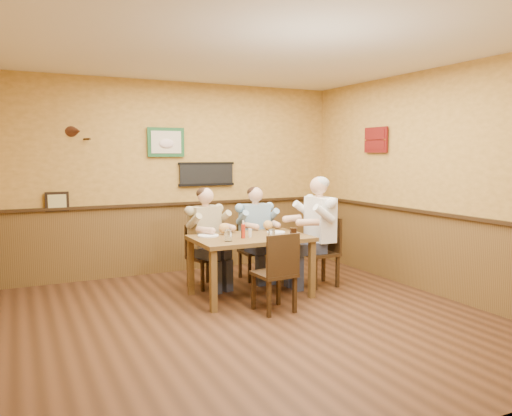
{
  "coord_description": "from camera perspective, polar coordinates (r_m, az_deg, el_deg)",
  "views": [
    {
      "loc": [
        -2.2,
        -4.64,
        1.75
      ],
      "look_at": [
        0.42,
        0.75,
        1.1
      ],
      "focal_mm": 35.0,
      "sensor_mm": 36.0,
      "label": 1
    }
  ],
  "objects": [
    {
      "name": "plate_far_right",
      "position": [
        6.36,
        2.3,
        -2.78
      ],
      "size": [
        0.26,
        0.26,
        0.02
      ],
      "primitive_type": "cylinder",
      "rotation": [
        0.0,
        0.0,
        0.13
      ],
      "color": "white",
      "rests_on": "dining_table"
    },
    {
      "name": "chair_back_right",
      "position": [
        7.0,
        -0.16,
        -4.86
      ],
      "size": [
        0.38,
        0.38,
        0.82
      ],
      "primitive_type": null,
      "rotation": [
        0.0,
        0.0,
        0.01
      ],
      "color": "#322110",
      "rests_on": "ground"
    },
    {
      "name": "hot_sauce_bottle",
      "position": [
        5.95,
        -1.47,
        -2.56
      ],
      "size": [
        0.05,
        0.05,
        0.19
      ],
      "primitive_type": "cylinder",
      "rotation": [
        0.0,
        0.0,
        -0.17
      ],
      "color": "#B62813",
      "rests_on": "dining_table"
    },
    {
      "name": "diner_blue_polo",
      "position": [
        6.97,
        -0.16,
        -3.44
      ],
      "size": [
        0.55,
        0.55,
        1.17
      ],
      "primitive_type": null,
      "rotation": [
        0.0,
        0.0,
        0.01
      ],
      "color": "#7CA0BA",
      "rests_on": "ground"
    },
    {
      "name": "chair_near_side",
      "position": [
        5.59,
        2.07,
        -7.3
      ],
      "size": [
        0.44,
        0.44,
        0.89
      ],
      "primitive_type": null,
      "rotation": [
        0.0,
        0.0,
        3.21
      ],
      "color": "#322110",
      "rests_on": "ground"
    },
    {
      "name": "dining_table",
      "position": [
        6.11,
        -0.63,
        -4.1
      ],
      "size": [
        1.4,
        0.9,
        0.75
      ],
      "color": "brown",
      "rests_on": "ground"
    },
    {
      "name": "plate_far_left",
      "position": [
        6.12,
        -5.49,
        -3.15
      ],
      "size": [
        0.33,
        0.33,
        0.02
      ],
      "primitive_type": "cylinder",
      "rotation": [
        0.0,
        0.0,
        -0.34
      ],
      "color": "white",
      "rests_on": "dining_table"
    },
    {
      "name": "diner_white_elder",
      "position": [
        6.67,
        7.32,
        -3.32
      ],
      "size": [
        0.61,
        0.61,
        1.31
      ],
      "primitive_type": null,
      "rotation": [
        0.0,
        0.0,
        -1.59
      ],
      "color": "white",
      "rests_on": "ground"
    },
    {
      "name": "chair_right_end",
      "position": [
        6.71,
        7.29,
        -4.98
      ],
      "size": [
        0.43,
        0.43,
        0.91
      ],
      "primitive_type": null,
      "rotation": [
        0.0,
        0.0,
        -1.59
      ],
      "color": "#322110",
      "rests_on": "ground"
    },
    {
      "name": "room",
      "position": [
        5.34,
        -0.01,
        5.51
      ],
      "size": [
        5.02,
        5.03,
        2.81
      ],
      "color": "#371F10",
      "rests_on": "ground"
    },
    {
      "name": "water_glass_mid",
      "position": [
        5.82,
        1.81,
        -3.1
      ],
      "size": [
        0.11,
        0.11,
        0.12
      ],
      "primitive_type": "cylinder",
      "rotation": [
        0.0,
        0.0,
        0.38
      ],
      "color": "white",
      "rests_on": "dining_table"
    },
    {
      "name": "water_glass_left",
      "position": [
        5.75,
        -3.18,
        -3.16
      ],
      "size": [
        0.12,
        0.12,
        0.13
      ],
      "primitive_type": "cylinder",
      "rotation": [
        0.0,
        0.0,
        -0.4
      ],
      "color": "white",
      "rests_on": "dining_table"
    },
    {
      "name": "cola_tumbler",
      "position": [
        6.06,
        4.28,
        -2.79
      ],
      "size": [
        0.1,
        0.1,
        0.11
      ],
      "primitive_type": "cylinder",
      "rotation": [
        0.0,
        0.0,
        0.23
      ],
      "color": "black",
      "rests_on": "dining_table"
    },
    {
      "name": "salt_shaker",
      "position": [
        6.03,
        -0.7,
        -2.86
      ],
      "size": [
        0.04,
        0.04,
        0.1
      ],
      "primitive_type": "cylinder",
      "rotation": [
        0.0,
        0.0,
        -0.0
      ],
      "color": "silver",
      "rests_on": "dining_table"
    },
    {
      "name": "chair_back_left",
      "position": [
        6.62,
        -5.86,
        -5.48
      ],
      "size": [
        0.47,
        0.47,
        0.83
      ],
      "primitive_type": null,
      "rotation": [
        0.0,
        0.0,
        0.28
      ],
      "color": "#322110",
      "rests_on": "ground"
    },
    {
      "name": "diner_tan_shirt",
      "position": [
        6.59,
        -5.88,
        -3.97
      ],
      "size": [
        0.68,
        0.68,
        1.18
      ],
      "primitive_type": null,
      "rotation": [
        0.0,
        0.0,
        0.28
      ],
      "color": "tan",
      "rests_on": "ground"
    },
    {
      "name": "pepper_shaker",
      "position": [
        5.96,
        -1.54,
        -3.02
      ],
      "size": [
        0.04,
        0.04,
        0.09
      ],
      "primitive_type": "cylinder",
      "rotation": [
        0.0,
        0.0,
        -0.05
      ],
      "color": "black",
      "rests_on": "dining_table"
    }
  ]
}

